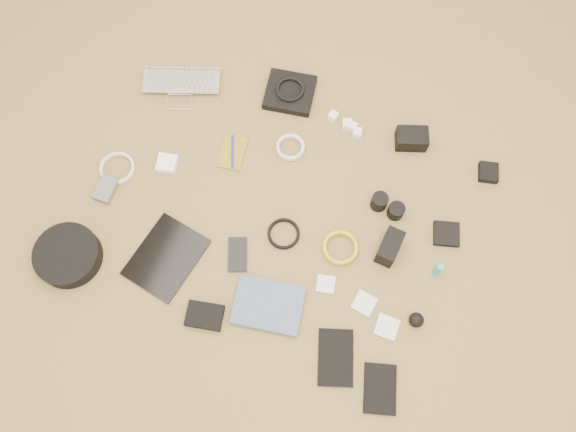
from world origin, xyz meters
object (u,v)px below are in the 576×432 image
at_px(phone, 238,255).
at_px(headphone_case, 68,256).
at_px(paperback, 263,331).
at_px(laptop, 181,91).
at_px(dslr_camera, 412,139).
at_px(tablet, 166,257).

distance_m(phone, headphone_case, 0.59).
bearing_deg(paperback, phone, 30.64).
height_order(laptop, paperback, laptop).
height_order(dslr_camera, phone, dslr_camera).
xyz_separation_m(phone, headphone_case, (-0.54, -0.24, 0.03)).
bearing_deg(laptop, dslr_camera, -12.95).
bearing_deg(dslr_camera, tablet, -151.13).
bearing_deg(paperback, dslr_camera, -26.14).
height_order(tablet, headphone_case, headphone_case).
bearing_deg(phone, laptop, 109.22).
distance_m(dslr_camera, paperback, 0.90).
relative_size(dslr_camera, tablet, 0.44).
bearing_deg(laptop, phone, -68.70).
height_order(laptop, dslr_camera, dslr_camera).
bearing_deg(headphone_case, phone, 24.00).
bearing_deg(tablet, dslr_camera, 58.17).
distance_m(dslr_camera, headphone_case, 1.31).
height_order(phone, headphone_case, headphone_case).
bearing_deg(phone, dslr_camera, 33.85).
relative_size(phone, headphone_case, 0.56).
bearing_deg(paperback, headphone_case, 80.85).
height_order(tablet, paperback, paperback).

